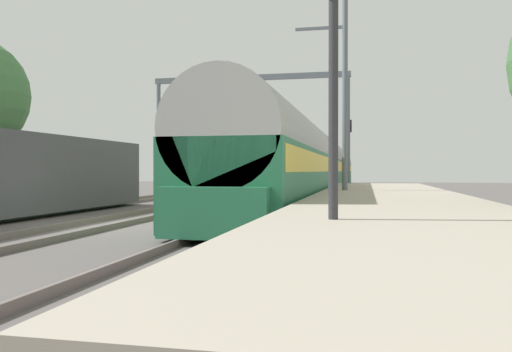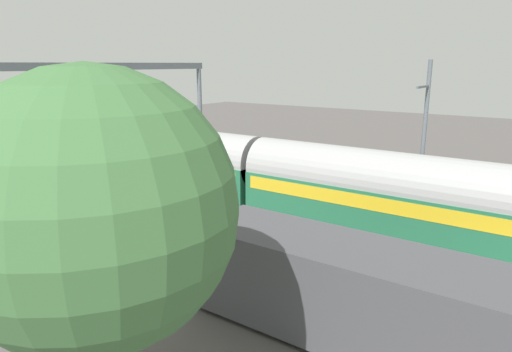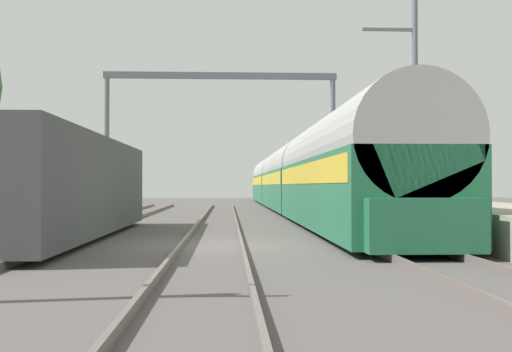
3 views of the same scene
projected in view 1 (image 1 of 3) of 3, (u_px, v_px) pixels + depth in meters
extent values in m
plane|color=#565150|center=(106.00, 225.00, 15.20)|extent=(120.00, 120.00, 0.00)
cube|color=#6A5E5B|center=(84.00, 222.00, 15.35)|extent=(0.08, 60.00, 0.16)
cube|color=#6A5E5B|center=(129.00, 223.00, 15.05)|extent=(0.08, 60.00, 0.16)
cube|color=#6A5E5B|center=(225.00, 225.00, 14.44)|extent=(0.08, 60.00, 0.16)
cube|color=#6A5E5B|center=(275.00, 226.00, 14.13)|extent=(0.08, 60.00, 0.16)
cube|color=#A39989|center=(388.00, 209.00, 15.43)|extent=(4.40, 28.00, 0.90)
cube|color=#236B47|center=(278.00, 180.00, 18.94)|extent=(2.90, 16.00, 2.20)
cube|color=gold|center=(278.00, 163.00, 18.93)|extent=(2.93, 15.36, 0.64)
cylinder|color=#A5A5A5|center=(278.00, 145.00, 18.92)|extent=(2.84, 16.00, 2.84)
cube|color=#236B47|center=(319.00, 176.00, 34.92)|extent=(2.90, 16.00, 2.20)
cube|color=gold|center=(319.00, 167.00, 34.91)|extent=(2.93, 15.36, 0.64)
cylinder|color=#A5A5A5|center=(319.00, 157.00, 34.91)|extent=(2.84, 16.00, 2.84)
cube|color=#236B47|center=(334.00, 174.00, 50.90)|extent=(2.90, 16.00, 2.20)
cube|color=gold|center=(334.00, 168.00, 50.89)|extent=(2.93, 15.36, 0.64)
cylinder|color=#A5A5A5|center=(334.00, 161.00, 50.89)|extent=(2.84, 16.00, 2.84)
cube|color=#236B47|center=(213.00, 213.00, 10.88)|extent=(2.40, 0.50, 1.10)
cube|color=#47474C|center=(22.00, 173.00, 18.10)|extent=(2.80, 13.00, 2.70)
cube|color=black|center=(22.00, 210.00, 18.12)|extent=(2.52, 11.96, 0.10)
cylinder|color=#2C2C2C|center=(337.00, 188.00, 34.48)|extent=(0.25, 0.25, 0.85)
cube|color=#232833|center=(337.00, 177.00, 34.47)|extent=(0.42, 0.47, 0.64)
sphere|color=tan|center=(337.00, 171.00, 34.47)|extent=(0.24, 0.24, 0.24)
cylinder|color=#2D2D33|center=(333.00, 137.00, 7.44)|extent=(0.14, 0.14, 4.19)
cylinder|color=#2D2D33|center=(349.00, 163.00, 37.54)|extent=(0.14, 0.14, 4.41)
cube|color=black|center=(349.00, 126.00, 37.52)|extent=(0.36, 0.20, 0.90)
sphere|color=red|center=(349.00, 126.00, 37.40)|extent=(0.16, 0.16, 0.16)
cylinder|color=slate|center=(159.00, 139.00, 35.01)|extent=(0.28, 0.28, 7.50)
cylinder|color=slate|center=(348.00, 137.00, 32.34)|extent=(0.28, 0.28, 7.50)
cube|color=slate|center=(249.00, 78.00, 33.64)|extent=(13.07, 0.24, 0.36)
cylinder|color=slate|center=(345.00, 104.00, 18.61)|extent=(0.20, 0.20, 8.00)
cube|color=slate|center=(320.00, 28.00, 18.77)|extent=(1.80, 0.10, 0.10)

